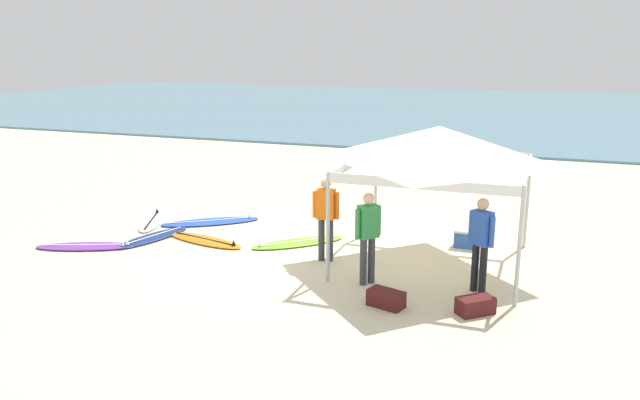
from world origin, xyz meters
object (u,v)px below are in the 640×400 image
Objects in this scene: person_blue at (481,239)px; cooler_box at (466,238)px; surfboard_blue at (211,222)px; gear_bag_by_pole at (475,306)px; surfboard_lime at (298,242)px; person_orange at (326,213)px; surfboard_navy at (152,237)px; person_green at (368,232)px; surfboard_white at (151,222)px; surfboard_purple at (87,246)px; surfboard_orange at (205,240)px; gear_bag_near_tent at (386,299)px; canopy_tent at (439,145)px.

cooler_box is (-0.52, 2.50, -0.79)m from person_blue.
surfboard_blue is 3.86× the size of gear_bag_by_pole.
person_orange reaches higher than surfboard_lime.
surfboard_blue is 1.12× the size of surfboard_navy.
person_blue is at bearing -78.16° from cooler_box.
person_green is 2.85× the size of gear_bag_by_pole.
surfboard_white is at bearing -174.28° from cooler_box.
cooler_box reaches higher than surfboard_navy.
surfboard_purple is 8.27m from gear_bag_by_pole.
person_orange is (5.11, 1.00, 0.95)m from surfboard_purple.
surfboard_lime is 3.24× the size of gear_bag_by_pole.
surfboard_white is at bearing -159.74° from surfboard_blue.
person_green is (4.06, -1.17, 0.95)m from surfboard_orange.
surfboard_navy is at bearing 162.70° from gear_bag_near_tent.
canopy_tent reaches higher than person_blue.
canopy_tent is 1.56× the size of surfboard_purple.
surfboard_orange is at bearing 156.07° from gear_bag_near_tent.
person_orange is 3.42× the size of cooler_box.
person_green is at bearing -10.08° from surfboard_navy.
surfboard_white is at bearing 161.48° from gear_bag_by_pole.
canopy_tent is 2.13m from person_blue.
canopy_tent reaches higher than cooler_box.
gear_bag_near_tent is at bearing -98.51° from canopy_tent.
person_blue reaches higher than surfboard_purple.
gear_bag_by_pole is at bearing -26.88° from person_orange.
person_orange is at bearing -24.35° from surfboard_blue.
surfboard_blue is at bearing 161.23° from person_blue.
gear_bag_by_pole is (8.25, -0.59, 0.10)m from surfboard_purple.
surfboard_navy is 6.95m from cooler_box.
surfboard_blue is at bearing 169.92° from canopy_tent.
canopy_tent is 1.77× the size of surfboard_lime.
surfboard_blue is 1.25× the size of surfboard_white.
person_blue is (1.01, -1.26, -1.40)m from canopy_tent.
surfboard_orange is at bearing 171.54° from person_blue.
surfboard_navy is (-3.22, -0.78, 0.00)m from surfboard_lime.
gear_bag_near_tent reaches higher than surfboard_lime.
gear_bag_near_tent is (6.64, -2.92, 0.10)m from surfboard_white.
person_green is (-0.94, -1.53, -1.40)m from canopy_tent.
surfboard_orange is 1.25× the size of person_green.
gear_bag_near_tent is at bearing -44.59° from surfboard_lime.
surfboard_lime is 3.31m from surfboard_navy.
gear_bag_by_pole is at bearing -12.43° from surfboard_navy.
person_green is at bearing 0.71° from surfboard_purple.
person_blue is at bearing -8.46° from surfboard_orange.
person_green is (-1.95, -0.28, 0.00)m from person_blue.
person_green is 3.22m from cooler_box.
surfboard_navy is 7.47m from gear_bag_by_pole.
surfboard_blue is 2.75m from surfboard_lime.
gear_bag_by_pole is at bearing -18.52° from surfboard_white.
surfboard_orange and surfboard_purple have the same top height.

